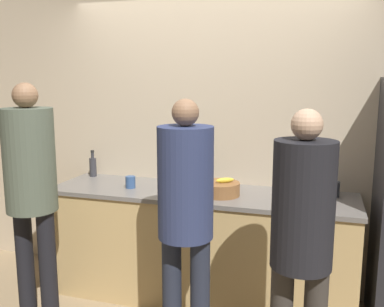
{
  "coord_description": "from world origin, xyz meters",
  "views": [
    {
      "loc": [
        0.93,
        -2.86,
        1.83
      ],
      "look_at": [
        0.0,
        0.16,
        1.27
      ],
      "focal_mm": 40.0,
      "sensor_mm": 36.0,
      "label": 1
    }
  ],
  "objects_px": {
    "cup_blue": "(130,182)",
    "cup_black": "(204,179)",
    "fruit_bowl": "(220,189)",
    "bottle_dark": "(93,166)",
    "person_left": "(31,180)",
    "bottle_red": "(326,195)",
    "person_right": "(302,234)",
    "utensil_crock": "(333,188)",
    "potted_plant": "(186,169)",
    "person_center": "(186,206)"
  },
  "relations": [
    {
      "from": "bottle_red",
      "to": "cup_black",
      "type": "relative_size",
      "value": 1.75
    },
    {
      "from": "bottle_dark",
      "to": "cup_blue",
      "type": "height_order",
      "value": "bottle_dark"
    },
    {
      "from": "utensil_crock",
      "to": "cup_blue",
      "type": "relative_size",
      "value": 2.65
    },
    {
      "from": "bottle_red",
      "to": "cup_black",
      "type": "distance_m",
      "value": 1.05
    },
    {
      "from": "cup_blue",
      "to": "potted_plant",
      "type": "relative_size",
      "value": 0.38
    },
    {
      "from": "person_center",
      "to": "person_right",
      "type": "relative_size",
      "value": 1.02
    },
    {
      "from": "utensil_crock",
      "to": "person_right",
      "type": "bearing_deg",
      "value": -99.19
    },
    {
      "from": "utensil_crock",
      "to": "cup_black",
      "type": "distance_m",
      "value": 1.06
    },
    {
      "from": "utensil_crock",
      "to": "cup_blue",
      "type": "height_order",
      "value": "utensil_crock"
    },
    {
      "from": "bottle_red",
      "to": "potted_plant",
      "type": "relative_size",
      "value": 0.68
    },
    {
      "from": "cup_black",
      "to": "person_right",
      "type": "bearing_deg",
      "value": -52.68
    },
    {
      "from": "fruit_bowl",
      "to": "bottle_dark",
      "type": "xyz_separation_m",
      "value": [
        -1.29,
        0.29,
        0.04
      ]
    },
    {
      "from": "person_right",
      "to": "potted_plant",
      "type": "bearing_deg",
      "value": 132.83
    },
    {
      "from": "bottle_red",
      "to": "person_right",
      "type": "bearing_deg",
      "value": -98.52
    },
    {
      "from": "bottle_dark",
      "to": "cup_blue",
      "type": "xyz_separation_m",
      "value": [
        0.52,
        -0.29,
        -0.05
      ]
    },
    {
      "from": "person_left",
      "to": "bottle_dark",
      "type": "distance_m",
      "value": 0.9
    },
    {
      "from": "person_center",
      "to": "bottle_dark",
      "type": "xyz_separation_m",
      "value": [
        -1.23,
        0.97,
        -0.0
      ]
    },
    {
      "from": "person_center",
      "to": "person_right",
      "type": "xyz_separation_m",
      "value": [
        0.73,
        -0.2,
        -0.03
      ]
    },
    {
      "from": "cup_blue",
      "to": "potted_plant",
      "type": "xyz_separation_m",
      "value": [
        0.42,
        0.23,
        0.09
      ]
    },
    {
      "from": "utensil_crock",
      "to": "person_center",
      "type": "bearing_deg",
      "value": -135.45
    },
    {
      "from": "bottle_dark",
      "to": "cup_blue",
      "type": "relative_size",
      "value": 2.49
    },
    {
      "from": "potted_plant",
      "to": "fruit_bowl",
      "type": "bearing_deg",
      "value": -32.77
    },
    {
      "from": "bottle_red",
      "to": "cup_black",
      "type": "height_order",
      "value": "bottle_red"
    },
    {
      "from": "bottle_red",
      "to": "cup_black",
      "type": "bearing_deg",
      "value": 163.91
    },
    {
      "from": "person_center",
      "to": "person_right",
      "type": "height_order",
      "value": "person_center"
    },
    {
      "from": "person_left",
      "to": "cup_black",
      "type": "distance_m",
      "value": 1.4
    },
    {
      "from": "person_right",
      "to": "utensil_crock",
      "type": "bearing_deg",
      "value": 80.81
    },
    {
      "from": "person_right",
      "to": "person_center",
      "type": "bearing_deg",
      "value": 164.89
    },
    {
      "from": "utensil_crock",
      "to": "potted_plant",
      "type": "xyz_separation_m",
      "value": [
        -1.2,
        0.01,
        0.08
      ]
    },
    {
      "from": "fruit_bowl",
      "to": "cup_blue",
      "type": "xyz_separation_m",
      "value": [
        -0.77,
        -0.0,
        -0.0
      ]
    },
    {
      "from": "person_right",
      "to": "utensil_crock",
      "type": "height_order",
      "value": "person_right"
    },
    {
      "from": "fruit_bowl",
      "to": "potted_plant",
      "type": "height_order",
      "value": "potted_plant"
    },
    {
      "from": "person_right",
      "to": "fruit_bowl",
      "type": "xyz_separation_m",
      "value": [
        -0.67,
        0.87,
        -0.02
      ]
    },
    {
      "from": "potted_plant",
      "to": "utensil_crock",
      "type": "bearing_deg",
      "value": -0.32
    },
    {
      "from": "person_center",
      "to": "utensil_crock",
      "type": "height_order",
      "value": "person_center"
    },
    {
      "from": "utensil_crock",
      "to": "bottle_red",
      "type": "xyz_separation_m",
      "value": [
        -0.05,
        -0.23,
        0.0
      ]
    },
    {
      "from": "cup_blue",
      "to": "cup_black",
      "type": "height_order",
      "value": "cup_black"
    },
    {
      "from": "utensil_crock",
      "to": "cup_black",
      "type": "height_order",
      "value": "utensil_crock"
    },
    {
      "from": "fruit_bowl",
      "to": "person_center",
      "type": "bearing_deg",
      "value": -95.49
    },
    {
      "from": "person_center",
      "to": "fruit_bowl",
      "type": "distance_m",
      "value": 0.68
    },
    {
      "from": "person_left",
      "to": "cup_black",
      "type": "relative_size",
      "value": 17.73
    },
    {
      "from": "cup_black",
      "to": "utensil_crock",
      "type": "bearing_deg",
      "value": -3.41
    },
    {
      "from": "cup_blue",
      "to": "cup_black",
      "type": "xyz_separation_m",
      "value": [
        0.56,
        0.29,
        0.0
      ]
    },
    {
      "from": "person_left",
      "to": "potted_plant",
      "type": "bearing_deg",
      "value": 42.01
    },
    {
      "from": "bottle_dark",
      "to": "potted_plant",
      "type": "xyz_separation_m",
      "value": [
        0.94,
        -0.06,
        0.04
      ]
    },
    {
      "from": "fruit_bowl",
      "to": "bottle_dark",
      "type": "distance_m",
      "value": 1.32
    },
    {
      "from": "bottle_dark",
      "to": "cup_blue",
      "type": "bearing_deg",
      "value": -29.34
    },
    {
      "from": "person_right",
      "to": "bottle_dark",
      "type": "bearing_deg",
      "value": 149.28
    },
    {
      "from": "utensil_crock",
      "to": "bottle_red",
      "type": "distance_m",
      "value": 0.23
    },
    {
      "from": "person_left",
      "to": "cup_black",
      "type": "bearing_deg",
      "value": 39.92
    }
  ]
}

